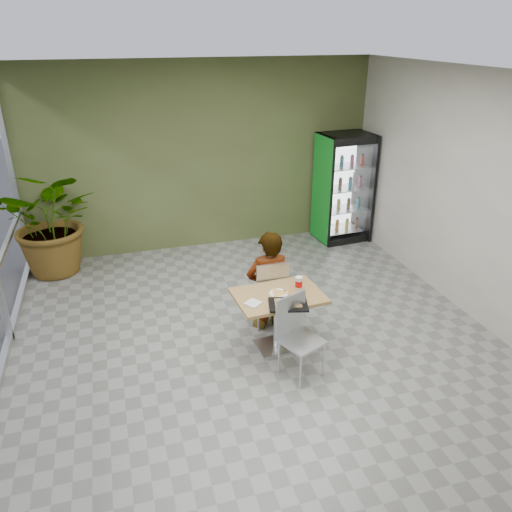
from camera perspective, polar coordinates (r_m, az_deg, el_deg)
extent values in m
plane|color=gray|center=(6.23, 0.73, -10.93)|extent=(7.00, 7.00, 0.00)
cube|color=#9D7743|center=(5.93, 2.58, -4.59)|extent=(1.08, 0.79, 0.04)
cylinder|color=#B9BCBF|center=(6.13, 2.52, -7.65)|extent=(0.10, 0.10, 0.71)
cube|color=#B9BCBF|center=(6.31, 2.46, -10.21)|extent=(0.54, 0.45, 0.04)
cube|color=#B9BCBF|center=(6.58, 1.28, -4.13)|extent=(0.44, 0.44, 0.03)
cube|color=#B9BCBF|center=(6.29, 1.91, -2.96)|extent=(0.43, 0.04, 0.51)
cylinder|color=#B9BCBF|center=(6.90, 2.19, -4.87)|extent=(0.02, 0.02, 0.46)
cylinder|color=#B9BCBF|center=(6.79, -0.71, -5.35)|extent=(0.02, 0.02, 0.46)
cylinder|color=#B9BCBF|center=(6.60, 3.30, -6.35)|extent=(0.02, 0.02, 0.46)
cylinder|color=#B9BCBF|center=(6.49, 0.27, -6.88)|extent=(0.02, 0.02, 0.46)
cube|color=#B9BCBF|center=(5.65, 5.26, -9.69)|extent=(0.55, 0.55, 0.03)
cube|color=#B9BCBF|center=(5.63, 3.95, -6.72)|extent=(0.40, 0.19, 0.50)
cylinder|color=#B9BCBF|center=(5.58, 5.10, -13.06)|extent=(0.02, 0.02, 0.45)
cylinder|color=#B9BCBF|center=(5.78, 7.74, -11.63)|extent=(0.02, 0.02, 0.45)
cylinder|color=#B9BCBF|center=(5.78, 2.61, -11.40)|extent=(0.02, 0.02, 0.45)
cylinder|color=#B9BCBF|center=(5.99, 5.24, -10.09)|extent=(0.02, 0.02, 0.45)
imported|color=black|center=(6.51, 1.42, -3.90)|extent=(0.61, 0.40, 1.63)
cylinder|color=white|center=(5.93, 2.61, -4.29)|extent=(0.23, 0.23, 0.01)
cylinder|color=white|center=(6.03, 4.92, -3.13)|extent=(0.08, 0.08, 0.15)
cylinder|color=red|center=(6.03, 4.92, -3.17)|extent=(0.09, 0.09, 0.08)
cylinder|color=white|center=(5.99, 4.95, -2.46)|extent=(0.09, 0.09, 0.01)
cube|color=white|center=(5.71, -0.33, -5.44)|extent=(0.22, 0.22, 0.02)
cube|color=black|center=(5.70, 3.69, -5.57)|extent=(0.51, 0.42, 0.03)
cube|color=black|center=(9.25, 9.98, 7.66)|extent=(0.93, 0.75, 1.95)
cube|color=green|center=(9.07, 7.43, 7.47)|extent=(0.07, 0.67, 1.91)
cube|color=silver|center=(8.97, 10.91, 7.16)|extent=(0.70, 0.07, 1.56)
imported|color=#3E722D|center=(8.43, -22.15, 3.74)|extent=(1.90, 1.76, 1.74)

